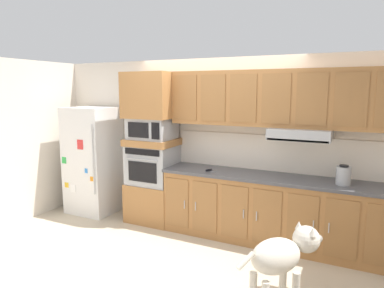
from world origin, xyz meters
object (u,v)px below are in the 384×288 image
object	(u,v)px
microwave	(152,128)
dog	(283,254)
electric_kettle	(343,175)
refrigerator	(93,160)
screwdriver	(209,170)
built_in_oven	(153,164)

from	to	relation	value
microwave	dog	xyz separation A→B (m)	(2.27, -1.28, -0.97)
microwave	electric_kettle	bearing A→B (deg)	-1.00
refrigerator	screwdriver	size ratio (longest dim) A/B	10.81
refrigerator	built_in_oven	distance (m)	1.13
microwave	electric_kettle	size ratio (longest dim) A/B	2.68
built_in_oven	screwdriver	xyz separation A→B (m)	(1.00, -0.11, 0.03)
built_in_oven	dog	world-z (taller)	built_in_oven
refrigerator	built_in_oven	xyz separation A→B (m)	(1.13, 0.07, 0.02)
screwdriver	electric_kettle	bearing A→B (deg)	1.99
microwave	screwdriver	xyz separation A→B (m)	(0.99, -0.11, -0.53)
electric_kettle	microwave	bearing A→B (deg)	179.00
microwave	electric_kettle	xyz separation A→B (m)	(2.71, -0.05, -0.43)
electric_kettle	dog	world-z (taller)	electric_kettle
built_in_oven	electric_kettle	xyz separation A→B (m)	(2.71, -0.05, 0.13)
electric_kettle	refrigerator	bearing A→B (deg)	-179.70
dog	electric_kettle	bearing A→B (deg)	17.91
refrigerator	screwdriver	xyz separation A→B (m)	(2.13, -0.04, 0.05)
microwave	dog	bearing A→B (deg)	-29.36
microwave	dog	distance (m)	2.78
refrigerator	screwdriver	bearing A→B (deg)	-1.05
refrigerator	microwave	bearing A→B (deg)	3.42
electric_kettle	dog	xyz separation A→B (m)	(-0.44, -1.23, -0.54)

